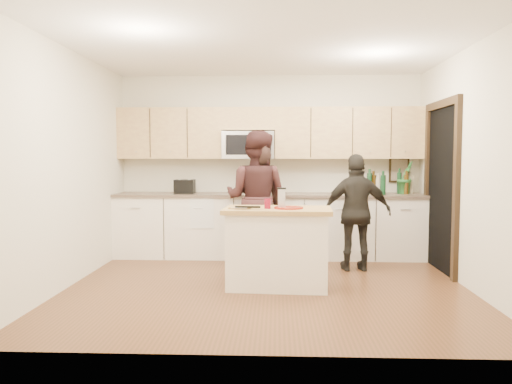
{
  "coord_description": "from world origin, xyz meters",
  "views": [
    {
      "loc": [
        0.11,
        -5.6,
        1.47
      ],
      "look_at": [
        -0.14,
        0.35,
        1.06
      ],
      "focal_mm": 35.0,
      "sensor_mm": 36.0,
      "label": 1
    }
  ],
  "objects_px": {
    "woman_left": "(259,205)",
    "toaster": "(185,186)",
    "woman_center": "(256,198)",
    "island": "(278,247)",
    "woman_right": "(357,212)"
  },
  "relations": [
    {
      "from": "woman_left",
      "to": "toaster",
      "type": "bearing_deg",
      "value": -33.18
    },
    {
      "from": "toaster",
      "to": "woman_left",
      "type": "relative_size",
      "value": 0.17
    },
    {
      "from": "woman_left",
      "to": "woman_center",
      "type": "height_order",
      "value": "woman_center"
    },
    {
      "from": "toaster",
      "to": "woman_center",
      "type": "relative_size",
      "value": 0.16
    },
    {
      "from": "toaster",
      "to": "woman_left",
      "type": "xyz_separation_m",
      "value": [
        1.12,
        -0.54,
        -0.21
      ]
    },
    {
      "from": "woman_left",
      "to": "woman_center",
      "type": "bearing_deg",
      "value": -7.39
    },
    {
      "from": "island",
      "to": "woman_right",
      "type": "distance_m",
      "value": 1.38
    },
    {
      "from": "toaster",
      "to": "woman_center",
      "type": "bearing_deg",
      "value": -26.63
    },
    {
      "from": "woman_right",
      "to": "island",
      "type": "bearing_deg",
      "value": 37.67
    },
    {
      "from": "toaster",
      "to": "woman_right",
      "type": "distance_m",
      "value": 2.54
    },
    {
      "from": "island",
      "to": "toaster",
      "type": "relative_size",
      "value": 4.33
    },
    {
      "from": "island",
      "to": "woman_left",
      "type": "relative_size",
      "value": 0.75
    },
    {
      "from": "toaster",
      "to": "woman_right",
      "type": "height_order",
      "value": "woman_right"
    },
    {
      "from": "woman_left",
      "to": "island",
      "type": "bearing_deg",
      "value": 94.89
    },
    {
      "from": "toaster",
      "to": "woman_left",
      "type": "bearing_deg",
      "value": -25.79
    }
  ]
}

